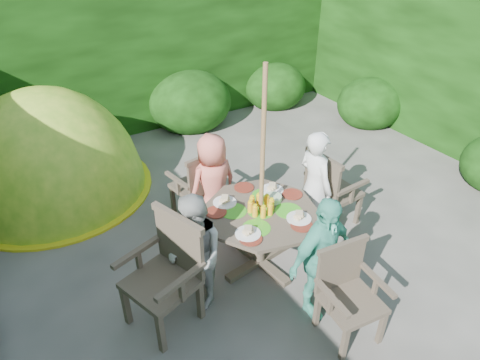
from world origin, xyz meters
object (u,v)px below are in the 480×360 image
garden_chair_right (330,188)px  garden_chair_back (199,184)px  patio_table (261,219)px  child_right (314,186)px  parasol_pole (262,177)px  child_left (195,253)px  garden_chair_front (347,291)px  garden_chair_left (168,271)px  child_back (213,185)px  dome_tent (58,191)px  child_front (321,258)px

garden_chair_right → garden_chair_back: (-1.24, 0.92, -0.03)m
patio_table → child_right: bearing=8.2°
parasol_pole → child_left: bearing=-171.7°
parasol_pole → garden_chair_front: parasol_pole is taller
garden_chair_right → garden_chair_back: garden_chair_right is taller
garden_chair_left → child_back: size_ratio=0.83×
garden_chair_left → child_left: 0.30m
child_right → dome_tent: size_ratio=0.45×
garden_chair_right → garden_chair_front: (-0.91, -1.26, -0.04)m
garden_chair_left → child_front: (1.20, -0.65, 0.09)m
patio_table → child_right: 0.80m
garden_chair_left → child_left: size_ratio=0.85×
patio_table → child_left: 0.80m
child_back → garden_chair_front: bearing=94.5°
garden_chair_back → child_right: (0.95, -0.97, 0.19)m
garden_chair_right → dome_tent: 3.63m
child_left → dome_tent: size_ratio=0.41×
parasol_pole → garden_chair_left: bearing=-172.6°
parasol_pole → garden_chair_back: parasol_pole is taller
patio_table → garden_chair_front: (0.17, -1.09, -0.13)m
garden_chair_left → garden_chair_front: size_ratio=1.19×
child_back → dome_tent: bearing=-55.5°
patio_table → garden_chair_right: bearing=8.6°
garden_chair_left → child_left: bearing=76.3°
garden_chair_back → dome_tent: size_ratio=0.30×
parasol_pole → garden_chair_back: (-0.16, 1.09, -0.63)m
garden_chair_right → garden_chair_front: garden_chair_right is taller
child_right → garden_chair_front: bearing=152.6°
child_left → child_front: bearing=56.4°
garden_chair_back → child_back: size_ratio=0.72×
garden_chair_right → dome_tent: size_ratio=0.32×
garden_chair_left → garden_chair_back: 1.54m
garden_chair_left → dome_tent: dome_tent is taller
patio_table → child_front: (0.11, -0.79, 0.04)m
parasol_pole → child_right: size_ratio=1.66×
patio_table → child_front: child_front is taller
patio_table → child_right: (0.79, 0.11, 0.07)m
garden_chair_right → child_right: (-0.29, -0.05, 0.16)m
garden_chair_right → parasol_pole: bearing=95.3°
garden_chair_left → garden_chair_back: bearing=124.3°
garden_chair_left → dome_tent: size_ratio=0.35×
child_left → child_front: 1.13m
child_back → child_front: bearing=93.9°
child_front → garden_chair_right: bearing=38.2°
patio_table → parasol_pole: parasol_pole is taller
parasol_pole → child_front: bearing=-81.7°
patio_table → child_front: bearing=-82.0°
garden_chair_back → dome_tent: (-1.41, 1.50, -0.47)m
garden_chair_front → dome_tent: size_ratio=0.30×
patio_table → child_front: size_ratio=1.08×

